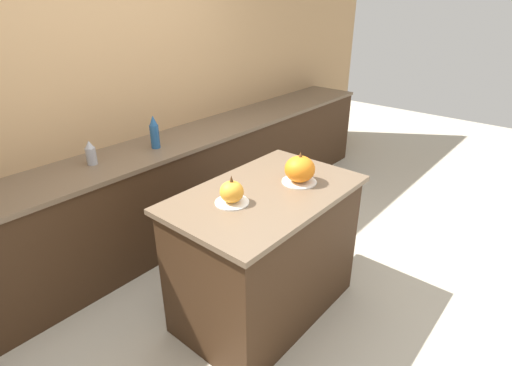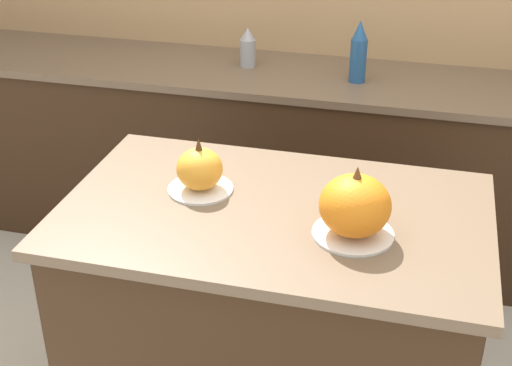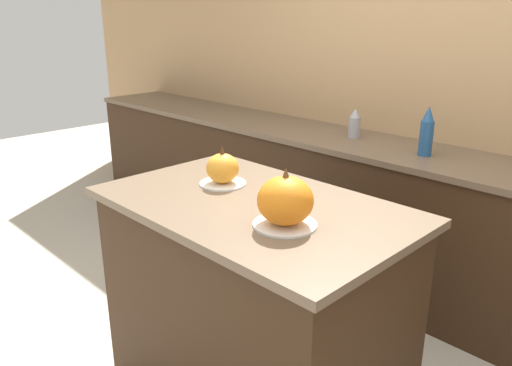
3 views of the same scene
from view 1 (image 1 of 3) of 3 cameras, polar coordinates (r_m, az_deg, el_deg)
name	(u,v)px [view 1 (image 1 of 3)]	position (r m, az deg, el deg)	size (l,w,h in m)	color
ground_plane	(265,307)	(3.06, 1.26, -17.29)	(12.00, 12.00, 0.00)	#BCB29E
wall_back	(117,103)	(3.58, -19.30, 10.75)	(8.00, 0.06, 2.50)	tan
kitchen_island	(265,253)	(2.76, 1.35, -10.00)	(1.27, 0.79, 0.95)	#382314
back_counter	(151,199)	(3.59, -14.71, -2.21)	(6.00, 0.60, 0.92)	#382314
pumpkin_cake_left	(232,193)	(2.35, -3.48, -1.41)	(0.20, 0.20, 0.18)	white
pumpkin_cake_right	(300,170)	(2.61, 6.27, 1.90)	(0.23, 0.23, 0.21)	white
bottle_tall	(154,133)	(3.38, -14.31, 7.00)	(0.07, 0.07, 0.28)	#235184
bottle_short	(91,153)	(3.21, -22.54, 3.98)	(0.08, 0.08, 0.18)	#99999E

